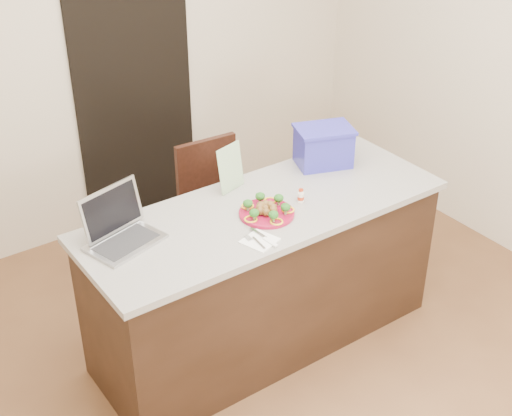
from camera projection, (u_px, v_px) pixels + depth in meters
ground at (289, 360)px, 4.16m from camera, size 4.00×4.00×0.00m
room_shell at (297, 101)px, 3.33m from camera, size 4.00×4.00×4.00m
doorway at (135, 92)px, 5.08m from camera, size 0.90×0.02×2.00m
island at (264, 276)px, 4.10m from camera, size 2.06×0.76×0.92m
plate at (267, 213)px, 3.79m from camera, size 0.30×0.30×0.02m
meatballs at (266, 208)px, 3.78m from camera, size 0.12×0.11×0.04m
broccoli at (267, 205)px, 3.76m from camera, size 0.25×0.25×0.04m
pepper_rings at (267, 211)px, 3.78m from camera, size 0.29×0.29×0.01m
napkin at (260, 241)px, 3.57m from camera, size 0.20×0.20×0.01m
fork at (255, 240)px, 3.57m from camera, size 0.04×0.15×0.00m
knife at (267, 239)px, 3.57m from camera, size 0.03×0.21×0.01m
yogurt_bottle at (301, 197)px, 3.90m from camera, size 0.04×0.04×0.08m
laptop at (119, 227)px, 3.56m from camera, size 0.42×0.37×0.26m
leaflet at (230, 168)px, 3.97m from camera, size 0.19×0.09×0.27m
blue_box at (324, 146)px, 4.24m from camera, size 0.39×0.34×0.24m
chair at (216, 203)px, 4.64m from camera, size 0.45×0.45×0.96m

